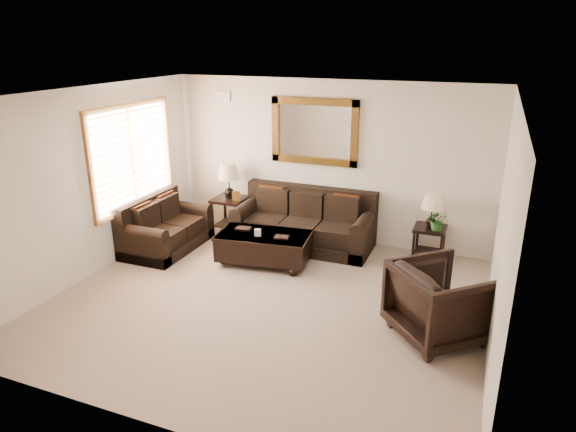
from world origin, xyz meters
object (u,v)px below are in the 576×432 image
at_px(sofa, 305,225).
at_px(armchair, 441,299).
at_px(coffee_table, 264,245).
at_px(end_table_right, 431,217).
at_px(loveseat, 164,230).
at_px(end_table_left, 229,188).

relative_size(sofa, armchair, 2.30).
distance_m(sofa, coffee_table, 0.99).
bearing_deg(end_table_right, coffee_table, -154.76).
bearing_deg(sofa, coffee_table, -109.07).
distance_m(loveseat, end_table_left, 1.39).
height_order(sofa, loveseat, sofa).
height_order(loveseat, end_table_left, end_table_left).
height_order(loveseat, coffee_table, loveseat).
bearing_deg(sofa, loveseat, -154.41).
height_order(end_table_right, armchair, end_table_right).
bearing_deg(loveseat, coffee_table, -87.75).
height_order(loveseat, armchair, armchair).
bearing_deg(end_table_left, sofa, -5.03).
distance_m(sofa, armchair, 3.21).
bearing_deg(end_table_right, armchair, -79.89).
bearing_deg(armchair, end_table_right, -32.54).
bearing_deg(end_table_right, end_table_left, -179.37).
height_order(end_table_left, armchair, end_table_left).
xyz_separation_m(sofa, coffee_table, (-0.32, -0.94, -0.04)).
relative_size(end_table_left, armchair, 1.24).
bearing_deg(end_table_left, coffee_table, -42.95).
xyz_separation_m(end_table_right, armchair, (0.40, -2.26, -0.20)).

